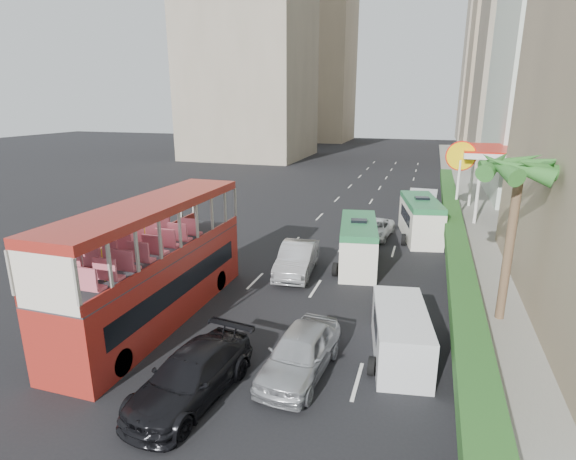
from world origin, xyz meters
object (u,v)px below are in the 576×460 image
at_px(car_black, 193,396).
at_px(shell_station, 502,184).
at_px(van_asset, 375,237).
at_px(minibus_far, 420,219).
at_px(double_decker_bus, 155,262).
at_px(panel_van_near, 400,334).
at_px(car_silver_lane_b, 300,373).
at_px(panel_van_far, 422,207).
at_px(minibus_near, 358,244).
at_px(palm_tree, 509,245).
at_px(car_silver_lane_a, 297,273).

relative_size(car_black, shell_station, 0.64).
distance_m(van_asset, minibus_far, 3.26).
bearing_deg(double_decker_bus, panel_van_near, -0.09).
height_order(van_asset, minibus_far, minibus_far).
bearing_deg(car_silver_lane_b, panel_van_near, 38.30).
bearing_deg(panel_van_far, panel_van_near, -88.67).
bearing_deg(minibus_near, double_decker_bus, -137.68).
distance_m(car_silver_lane_b, minibus_near, 11.05).
xyz_separation_m(panel_van_near, shell_station, (6.01, 23.01, 1.85)).
height_order(car_silver_lane_b, shell_station, shell_station).
bearing_deg(panel_van_near, car_black, -153.65).
distance_m(double_decker_bus, van_asset, 16.65).
relative_size(minibus_far, palm_tree, 0.94).
bearing_deg(car_black, minibus_far, 79.99).
relative_size(car_silver_lane_b, minibus_near, 0.80).
xyz_separation_m(car_silver_lane_a, panel_van_near, (5.85, -6.76, 0.90)).
relative_size(panel_van_near, shell_station, 0.56).
xyz_separation_m(car_black, shell_station, (12.01, 27.34, 2.75)).
bearing_deg(panel_van_far, car_silver_lane_b, -96.54).
distance_m(double_decker_bus, minibus_near, 11.41).
xyz_separation_m(van_asset, minibus_near, (-0.27, -5.85, 1.27)).
distance_m(double_decker_bus, minibus_far, 18.56).
bearing_deg(car_silver_lane_a, palm_tree, -21.33).
bearing_deg(shell_station, car_silver_lane_b, -110.03).
bearing_deg(panel_van_near, palm_tree, 37.06).
bearing_deg(minibus_far, double_decker_bus, -134.66).
relative_size(minibus_far, panel_van_near, 1.34).
height_order(car_silver_lane_b, van_asset, car_silver_lane_b).
distance_m(car_silver_lane_a, van_asset, 8.60).
height_order(double_decker_bus, minibus_near, double_decker_bus).
relative_size(van_asset, minibus_far, 0.71).
bearing_deg(car_silver_lane_b, shell_station, 74.85).
height_order(van_asset, shell_station, shell_station).
bearing_deg(van_asset, panel_van_far, 69.34).
bearing_deg(van_asset, car_black, -93.70).
height_order(minibus_far, panel_van_far, minibus_far).
height_order(van_asset, panel_van_near, panel_van_near).
bearing_deg(minibus_near, car_silver_lane_a, -152.80).
relative_size(car_silver_lane_a, panel_van_near, 1.10).
height_order(double_decker_bus, car_silver_lane_b, double_decker_bus).
bearing_deg(car_silver_lane_b, car_black, -136.89).
bearing_deg(panel_van_near, minibus_near, 98.89).
height_order(car_black, palm_tree, palm_tree).
xyz_separation_m(car_silver_lane_b, car_black, (-2.86, -2.26, 0.00)).
bearing_deg(car_silver_lane_b, panel_van_far, 86.48).
bearing_deg(car_silver_lane_a, minibus_far, 49.78).
bearing_deg(car_silver_lane_a, van_asset, 62.92).
relative_size(car_silver_lane_a, minibus_far, 0.82).
xyz_separation_m(double_decker_bus, car_black, (3.99, -4.34, -2.53)).
bearing_deg(palm_tree, car_silver_lane_b, -138.78).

